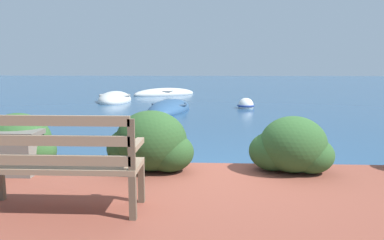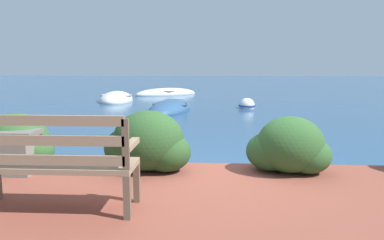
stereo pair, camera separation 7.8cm
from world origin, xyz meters
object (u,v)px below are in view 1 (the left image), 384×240
Objects in this scene: rowboat_nearest at (169,109)px; rowboat_far at (164,94)px; park_bench at (58,161)px; mooring_buoy at (246,106)px; rowboat_mid at (115,100)px.

rowboat_nearest reaches higher than rowboat_far.
park_bench reaches higher than rowboat_far.
rowboat_nearest is at bearing -161.81° from mooring_buoy.
park_bench is 12.11m from rowboat_mid.
rowboat_mid is 3.66m from rowboat_far.
rowboat_nearest is at bearing 94.72° from park_bench.
park_bench is at bearing -105.17° from mooring_buoy.
rowboat_mid reaches higher than rowboat_nearest.
mooring_buoy is (2.66, 9.83, -0.61)m from park_bench.
mooring_buoy is (2.60, 0.86, 0.04)m from rowboat_nearest.
rowboat_nearest is 5.36× the size of mooring_buoy.
park_bench is 2.50× the size of mooring_buoy.
park_bench is at bearing -168.26° from rowboat_mid.
rowboat_far is 6.33m from mooring_buoy.
mooring_buoy is at bearing -111.46° from rowboat_mid.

